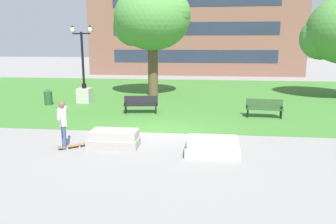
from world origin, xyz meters
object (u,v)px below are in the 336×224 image
Objects in this scene: person_skateboarder at (63,122)px; trash_bin at (48,97)px; concrete_block_left at (212,147)px; skateboard at (73,146)px; concrete_block_center at (114,139)px; lamp_post_center at (84,87)px; park_bench_near_right at (141,103)px; park_bench_near_left at (264,107)px.

person_skateboarder is 9.07m from trash_bin.
concrete_block_left is 1.95× the size of skateboard.
lamp_post_center is (-4.27, 8.46, 0.68)m from concrete_block_center.
concrete_block_center is at bearing -88.32° from park_bench_near_right.
person_skateboarder reaches higher than park_bench_near_left.
park_bench_near_left reaches higher than skateboard.
lamp_post_center reaches higher than concrete_block_left.
park_bench_near_right is (-6.36, 0.30, 0.00)m from park_bench_near_left.
park_bench_near_right is (1.55, 6.19, -0.44)m from person_skateboarder.
concrete_block_left is 12.59m from trash_bin.
person_skateboarder is at bearing -168.37° from concrete_block_center.
park_bench_near_left is 10.87m from lamp_post_center.
trash_bin reaches higher than concrete_block_left.
lamp_post_center reaches higher than concrete_block_center.
person_skateboarder is (-5.22, 0.17, 0.67)m from concrete_block_left.
park_bench_near_left is 0.99× the size of park_bench_near_right.
concrete_block_center is 1.50m from skateboard.
park_bench_near_left reaches higher than concrete_block_left.
trash_bin reaches higher than skateboard.
trash_bin is (-4.73, 7.77, 0.42)m from skateboard.
park_bench_near_left is at bearing 36.66° from person_skateboarder.
skateboard is at bearing -58.70° from trash_bin.
lamp_post_center is (-4.10, 2.63, 0.45)m from park_bench_near_right.
person_skateboarder is at bearing -60.40° from trash_bin.
concrete_block_center is 1.95× the size of skateboard.
skateboard is 9.20m from lamp_post_center.
trash_bin reaches higher than concrete_block_center.
lamp_post_center reaches higher than person_skateboarder.
lamp_post_center is at bearing 116.78° from concrete_block_center.
person_skateboarder is 9.86m from park_bench_near_left.
park_bench_near_left is 6.36m from park_bench_near_right.
park_bench_near_left is 1.91× the size of trash_bin.
park_bench_near_left is (2.69, 6.05, 0.23)m from concrete_block_left.
concrete_block_center is 0.38× the size of lamp_post_center.
concrete_block_center is 5.84m from park_bench_near_right.
lamp_post_center reaches higher than trash_bin.
person_skateboarder is 1.85× the size of skateboard.
person_skateboarder reaches higher than skateboard.
park_bench_near_right reaches higher than concrete_block_left.
lamp_post_center is at bearing 164.33° from park_bench_near_left.
trash_bin is at bearing 129.47° from concrete_block_center.
skateboard is at bearing 21.28° from person_skateboarder.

